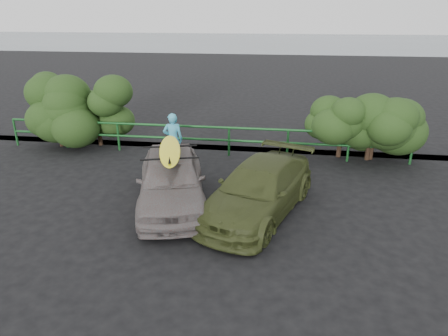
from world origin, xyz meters
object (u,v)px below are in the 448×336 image
Objects in this scene: sedan at (171,179)px; olive_vehicle at (259,189)px; guardrail at (200,140)px; man at (173,139)px; surfboard at (170,150)px.

olive_vehicle is at bearing -18.40° from sedan.
sedan is (0.04, -3.94, 0.18)m from guardrail.
sedan is at bearing -163.07° from olive_vehicle.
man reaches higher than surfboard.
sedan is 0.79m from surfboard.
olive_vehicle is (2.27, -4.06, 0.11)m from guardrail.
surfboard is at bearing 0.00° from sedan.
sedan is 2.93m from man.
man is at bearing 88.70° from sedan.
man reaches higher than guardrail.
sedan is at bearing -89.43° from guardrail.
surfboard is (-2.23, 0.12, 0.87)m from olive_vehicle.
surfboard is at bearing -89.43° from guardrail.
sedan is 2.24m from olive_vehicle.
guardrail is at bearing 75.24° from surfboard.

